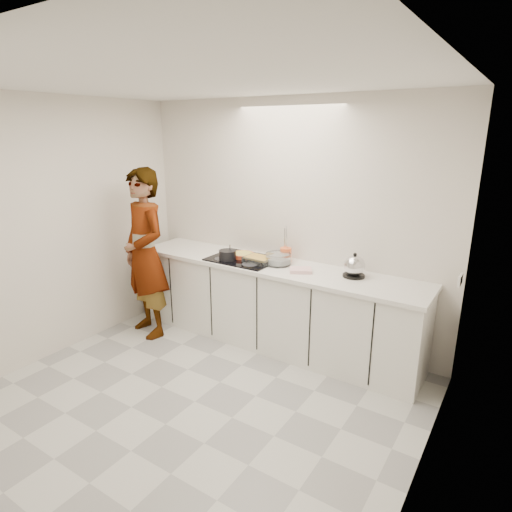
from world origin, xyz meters
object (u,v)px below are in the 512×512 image
Objects in this scene: mixing_bowl at (278,259)px; utensil_crock at (286,255)px; hob at (243,259)px; tart_dish at (242,255)px; kettle at (354,267)px; baking_dish at (259,259)px; cook at (145,254)px; saucepan at (228,255)px.

utensil_crock reaches higher than mixing_bowl.
mixing_bowl is at bearing 6.78° from hob.
kettle is (1.25, 0.07, 0.06)m from tart_dish.
baking_dish is 2.04× the size of utensil_crock.
kettle is at bearing 4.30° from mixing_bowl.
cook reaches higher than utensil_crock.
tart_dish is at bearing -176.99° from kettle.
hob is 0.22m from baking_dish.
utensil_crock is at bearing 83.75° from mixing_bowl.
baking_dish is (0.33, 0.11, -0.02)m from saucepan.
saucepan is 0.80× the size of mixing_bowl.
kettle is at bearing -5.35° from utensil_crock.
tart_dish is at bearing 67.39° from saucepan.
tart_dish is 1.08m from cook.
utensil_crock reaches higher than hob.
baking_dish is 0.29m from utensil_crock.
mixing_bowl is at bearing 39.23° from cook.
utensil_crock is (-0.79, 0.07, -0.03)m from kettle.
mixing_bowl is 1.97× the size of utensil_crock.
saucepan is 0.55m from mixing_bowl.
hob is 0.47m from utensil_crock.
hob is 0.41m from mixing_bowl.
baking_dish is 1.28m from cook.
kettle is at bearing 7.67° from baking_dish.
kettle is at bearing 10.30° from saucepan.
kettle is (0.80, 0.06, 0.04)m from mixing_bowl.
hob is at bearing -156.64° from utensil_crock.
cook is at bearing -157.68° from mixing_bowl.
hob is at bearing -45.24° from tart_dish.
cook reaches higher than baking_dish.
cook reaches higher than hob.
baking_dish is at bearing 39.43° from cook.
kettle reaches higher than utensil_crock.
utensil_crock is 1.56m from cook.
saucepan is at bearing -169.70° from kettle.
kettle reaches higher than baking_dish.
cook reaches higher than mixing_bowl.
hob is at bearing 48.85° from saucepan.
tart_dish is 1.20× the size of saucepan.
mixing_bowl is at bearing 19.05° from saucepan.
tart_dish is at bearing -163.30° from utensil_crock.
tart_dish is 1.17× the size of kettle.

